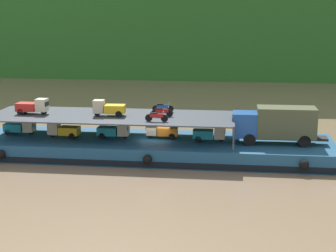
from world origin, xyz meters
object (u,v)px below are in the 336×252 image
(mini_truck_lower_aft, at_px, (63,130))
(motorcycle_upper_port, at_px, (156,116))
(cargo_barge, at_px, (155,148))
(mini_truck_lower_bow, at_px, (210,133))
(mini_truck_lower_stern, at_px, (20,127))
(motorcycle_upper_centre, at_px, (162,112))
(covered_lorry, at_px, (276,124))
(mini_truck_upper_stern, at_px, (33,106))
(mini_truck_upper_mid, at_px, (109,108))
(mini_truck_lower_mid, at_px, (114,130))
(mini_truck_lower_fore, at_px, (161,130))
(motorcycle_upper_stbd, at_px, (163,107))

(mini_truck_lower_aft, height_order, motorcycle_upper_port, motorcycle_upper_port)
(cargo_barge, xyz_separation_m, motorcycle_upper_port, (0.44, -2.11, 3.18))
(cargo_barge, height_order, mini_truck_lower_bow, mini_truck_lower_bow)
(cargo_barge, height_order, mini_truck_lower_stern, mini_truck_lower_stern)
(mini_truck_lower_stern, height_order, motorcycle_upper_port, motorcycle_upper_port)
(mini_truck_lower_stern, relative_size, mini_truck_lower_aft, 1.00)
(motorcycle_upper_centre, bearing_deg, mini_truck_lower_bow, -2.05)
(mini_truck_lower_bow, bearing_deg, mini_truck_lower_aft, -179.01)
(covered_lorry, xyz_separation_m, mini_truck_upper_stern, (-21.03, 0.03, 1.00))
(mini_truck_upper_mid, bearing_deg, motorcycle_upper_centre, 3.37)
(cargo_barge, distance_m, mini_truck_lower_bow, 4.94)
(covered_lorry, height_order, motorcycle_upper_centre, covered_lorry)
(mini_truck_lower_mid, bearing_deg, mini_truck_upper_mid, -151.58)
(motorcycle_upper_port, height_order, motorcycle_upper_centre, same)
(mini_truck_lower_aft, distance_m, mini_truck_upper_stern, 3.38)
(mini_truck_lower_fore, bearing_deg, cargo_barge, -131.61)
(cargo_barge, distance_m, motorcycle_upper_port, 3.84)
(mini_truck_lower_bow, relative_size, motorcycle_upper_centre, 1.46)
(mini_truck_lower_fore, bearing_deg, motorcycle_upper_stbd, 93.40)
(mini_truck_upper_stern, bearing_deg, motorcycle_upper_port, -9.58)
(mini_truck_lower_stern, bearing_deg, motorcycle_upper_port, -11.23)
(mini_truck_lower_mid, distance_m, mini_truck_lower_bow, 8.32)
(motorcycle_upper_stbd, bearing_deg, mini_truck_lower_stern, -172.20)
(mini_truck_lower_stern, distance_m, mini_truck_upper_stern, 2.58)
(cargo_barge, bearing_deg, mini_truck_lower_stern, 178.04)
(mini_truck_upper_stern, distance_m, motorcycle_upper_port, 11.38)
(mini_truck_lower_stern, height_order, motorcycle_upper_stbd, motorcycle_upper_stbd)
(mini_truck_lower_stern, relative_size, motorcycle_upper_centre, 1.46)
(mini_truck_lower_stern, relative_size, mini_truck_upper_mid, 0.99)
(motorcycle_upper_port, relative_size, motorcycle_upper_centre, 1.00)
(cargo_barge, xyz_separation_m, motorcycle_upper_stbd, (0.38, 2.15, 3.18))
(mini_truck_lower_stern, bearing_deg, motorcycle_upper_centre, -1.77)
(mini_truck_upper_mid, distance_m, motorcycle_upper_centre, 4.59)
(motorcycle_upper_port, bearing_deg, mini_truck_lower_mid, 152.82)
(motorcycle_upper_centre, bearing_deg, mini_truck_upper_stern, -178.82)
(mini_truck_lower_stern, xyz_separation_m, motorcycle_upper_port, (12.72, -2.53, 1.74))
(mini_truck_lower_bow, xyz_separation_m, motorcycle_upper_centre, (-4.14, 0.15, 1.74))
(mini_truck_lower_fore, bearing_deg, covered_lorry, -4.56)
(cargo_barge, distance_m, mini_truck_lower_mid, 3.88)
(cargo_barge, relative_size, mini_truck_upper_mid, 10.92)
(covered_lorry, relative_size, mini_truck_upper_mid, 2.83)
(motorcycle_upper_stbd, bearing_deg, cargo_barge, -100.02)
(mini_truck_lower_bow, height_order, mini_truck_upper_mid, mini_truck_upper_mid)
(mini_truck_lower_bow, distance_m, mini_truck_upper_stern, 15.63)
(mini_truck_upper_mid, xyz_separation_m, motorcycle_upper_stbd, (4.38, 2.40, -0.26))
(mini_truck_upper_mid, bearing_deg, mini_truck_upper_stern, 179.70)
(mini_truck_lower_mid, height_order, mini_truck_upper_stern, mini_truck_upper_stern)
(motorcycle_upper_centre, bearing_deg, mini_truck_lower_fore, 101.71)
(mini_truck_lower_fore, height_order, mini_truck_lower_bow, same)
(cargo_barge, distance_m, mini_truck_lower_aft, 8.20)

